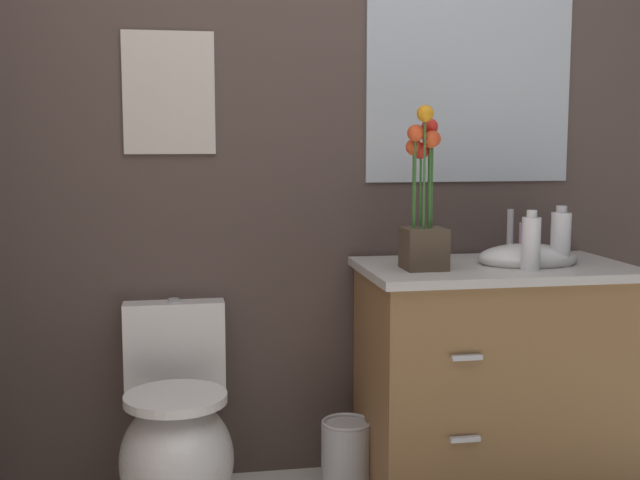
# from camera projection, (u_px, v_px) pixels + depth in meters

# --- Properties ---
(wall_back) EXTENTS (4.17, 0.05, 2.50)m
(wall_back) POSITION_uv_depth(u_px,v_px,m) (388.00, 142.00, 3.08)
(wall_back) COLOR #4C3D38
(wall_back) RESTS_ON ground_plane
(toilet) EXTENTS (0.38, 0.59, 0.69)m
(toilet) POSITION_uv_depth(u_px,v_px,m) (177.00, 441.00, 2.77)
(toilet) COLOR white
(toilet) RESTS_ON ground_plane
(vanity_cabinet) EXTENTS (0.94, 0.56, 1.00)m
(vanity_cabinet) POSITION_uv_depth(u_px,v_px,m) (493.00, 375.00, 2.92)
(vanity_cabinet) COLOR brown
(vanity_cabinet) RESTS_ON ground_plane
(flower_vase) EXTENTS (0.14, 0.14, 0.55)m
(flower_vase) POSITION_uv_depth(u_px,v_px,m) (424.00, 213.00, 2.75)
(flower_vase) COLOR #4C3D2D
(flower_vase) RESTS_ON vanity_cabinet
(soap_bottle) EXTENTS (0.07, 0.07, 0.17)m
(soap_bottle) POSITION_uv_depth(u_px,v_px,m) (528.00, 242.00, 2.90)
(soap_bottle) COLOR #B28CBF
(soap_bottle) RESTS_ON vanity_cabinet
(lotion_bottle) EXTENTS (0.06, 0.06, 0.20)m
(lotion_bottle) POSITION_uv_depth(u_px,v_px,m) (531.00, 243.00, 2.74)
(lotion_bottle) COLOR white
(lotion_bottle) RESTS_ON vanity_cabinet
(hand_wash_bottle) EXTENTS (0.07, 0.07, 0.21)m
(hand_wash_bottle) POSITION_uv_depth(u_px,v_px,m) (561.00, 238.00, 2.83)
(hand_wash_bottle) COLOR white
(hand_wash_bottle) RESTS_ON vanity_cabinet
(trash_bin) EXTENTS (0.18, 0.18, 0.27)m
(trash_bin) POSITION_uv_depth(u_px,v_px,m) (346.00, 457.00, 2.91)
(trash_bin) COLOR #B7B7BC
(trash_bin) RESTS_ON ground_plane
(wall_poster) EXTENTS (0.32, 0.01, 0.43)m
(wall_poster) POSITION_uv_depth(u_px,v_px,m) (169.00, 93.00, 2.89)
(wall_poster) COLOR beige
(wall_mirror) EXTENTS (0.80, 0.01, 0.70)m
(wall_mirror) POSITION_uv_depth(u_px,v_px,m) (470.00, 89.00, 3.08)
(wall_mirror) COLOR #B2BCC6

